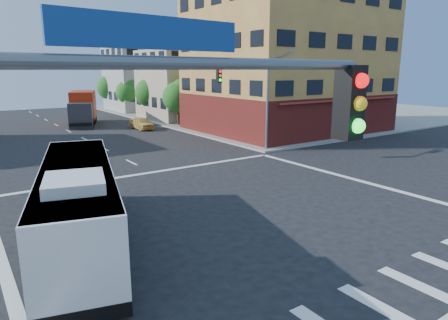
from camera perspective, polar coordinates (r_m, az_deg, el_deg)
ground at (r=18.47m, az=2.11°, el=-7.94°), size 120.00×120.00×0.00m
sidewalk_ne at (r=66.94m, az=8.46°, el=7.14°), size 50.00×50.00×0.15m
corner_building_ne at (r=44.31m, az=8.91°, el=11.83°), size 18.10×15.44×14.00m
building_east_near at (r=55.11m, az=-4.79°, el=10.66°), size 12.06×10.06×9.00m
building_east_far at (r=67.60m, az=-10.81°, el=11.30°), size 12.06×10.06×10.00m
signal_mast_ne at (r=31.26m, az=4.03°, el=9.93°), size 7.91×1.13×8.07m
signal_mast_sw at (r=3.78m, az=-12.54°, el=-11.92°), size 7.91×1.01×8.07m
street_tree_a at (r=47.41m, az=-6.49°, el=9.17°), size 3.60×3.60×5.53m
street_tree_b at (r=54.58m, az=-10.50°, el=9.68°), size 3.80×3.80×5.79m
street_tree_c at (r=61.98m, az=-13.56°, el=9.62°), size 3.40×3.40×5.29m
street_tree_d at (r=69.48m, az=-16.00°, el=10.14°), size 4.00×4.00×6.03m
transit_bus at (r=15.92m, az=-20.04°, el=-5.80°), size 5.34×11.78×3.42m
box_truck at (r=51.20m, az=-19.50°, el=6.92°), size 5.38×9.14×3.96m
parked_car at (r=45.64m, az=-11.71°, el=5.18°), size 1.71×4.03×1.36m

